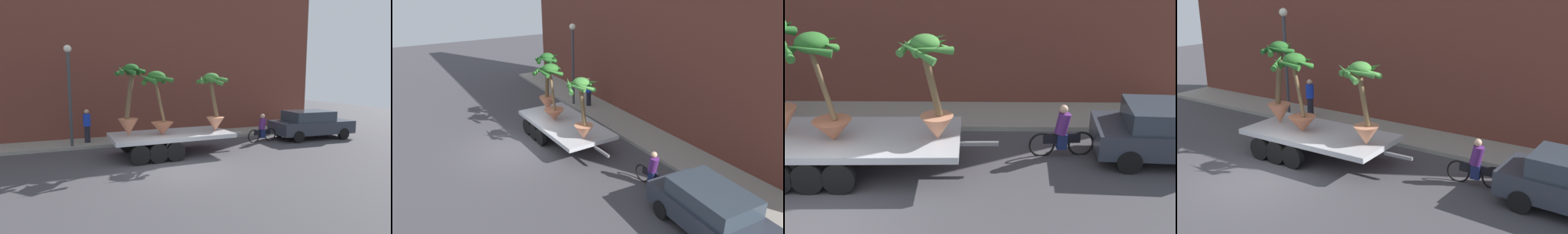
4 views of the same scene
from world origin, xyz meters
TOP-DOWN VIEW (x-y plane):
  - ground_plane at (0.00, 0.00)m, footprint 60.00×60.00m
  - sidewalk at (0.00, 6.10)m, footprint 24.00×2.20m
  - building_facade at (0.00, 7.80)m, footprint 24.00×1.20m
  - flatbed_trailer at (0.22, 2.48)m, footprint 6.34×2.67m
  - potted_palm_rear at (-0.16, 2.18)m, footprint 1.57×1.45m
  - potted_palm_middle at (2.45, 2.31)m, footprint 1.39×1.38m
  - potted_palm_front at (-1.38, 2.51)m, footprint 1.28×1.32m
  - cyclist at (5.89, 3.38)m, footprint 1.84×0.37m
  - parked_car at (8.99, 3.19)m, footprint 4.70×2.18m
  - pedestrian_near_gate at (-2.94, 5.93)m, footprint 0.36×0.36m
  - street_lamp at (-3.69, 5.30)m, footprint 0.36×0.36m

SIDE VIEW (x-z plane):
  - ground_plane at x=0.00m, z-range 0.00..0.00m
  - sidewalk at x=0.00m, z-range 0.00..0.15m
  - cyclist at x=5.89m, z-range -0.10..1.44m
  - flatbed_trailer at x=0.22m, z-range 0.27..1.25m
  - parked_car at x=8.99m, z-range 0.04..1.62m
  - pedestrian_near_gate at x=-2.94m, z-range 0.19..1.90m
  - potted_palm_rear at x=-0.16m, z-range 0.96..3.72m
  - potted_palm_front at x=-1.38m, z-range 0.84..3.89m
  - potted_palm_middle at x=2.45m, z-range 1.05..3.74m
  - street_lamp at x=-3.69m, z-range 0.82..5.65m
  - building_facade at x=0.00m, z-range 0.00..9.96m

